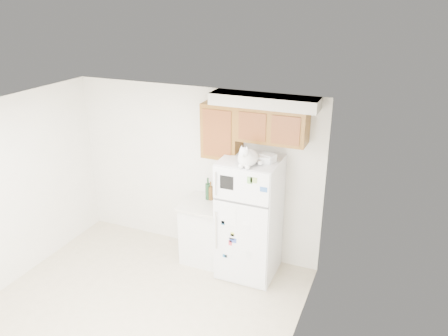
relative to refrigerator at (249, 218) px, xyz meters
The scene contains 9 objects.
ground_plane 2.07m from the refrigerator, 121.75° to the right, with size 3.80×4.00×0.01m, color beige.
room_shell 1.81m from the refrigerator, 122.63° to the right, with size 3.84×4.04×2.52m.
refrigerator is the anchor object (origin of this frame).
base_counter 0.79m from the refrigerator, behind, with size 0.64×0.64×0.92m.
cat 0.99m from the refrigerator, 81.72° to the right, with size 0.30×0.44×0.31m.
storage_box_back 0.93m from the refrigerator, ahead, with size 0.18×0.13×0.10m, color white.
storage_box_front 0.92m from the refrigerator, 13.71° to the right, with size 0.15×0.11×0.09m, color white.
bottle_green 0.77m from the refrigerator, 164.60° to the left, with size 0.08×0.08×0.33m, color #19381E, non-canonical shape.
bottle_amber 0.71m from the refrigerator, 164.01° to the left, with size 0.07×0.07×0.28m, color #593814, non-canonical shape.
Camera 1 is at (2.69, -3.36, 3.68)m, focal length 35.00 mm.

